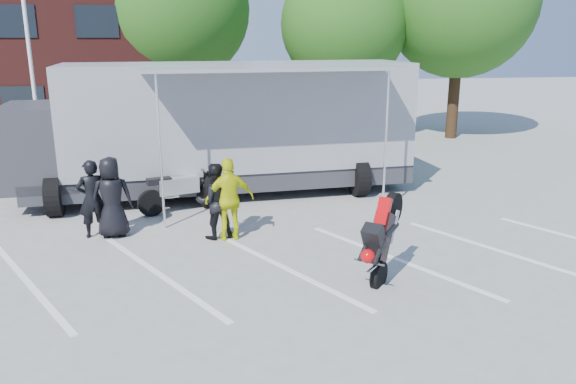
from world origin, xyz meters
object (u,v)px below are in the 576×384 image
object	(u,v)px
tree_left	(177,9)
stunt_bike_rider	(389,275)
spectator_hivis	(230,199)
tree_right	(461,2)
spectator_leather_a	(112,197)
spectator_leather_b	(92,199)
transporter_truck	(225,193)
spectator_leather_c	(214,201)
tree_mid	(344,24)
parked_motorcycle	(182,212)
flagpole	(34,16)

from	to	relation	value
tree_left	stunt_bike_rider	xyz separation A→B (m)	(4.17, -15.73, -5.57)
spectator_hivis	stunt_bike_rider	bearing A→B (deg)	131.81
tree_right	spectator_leather_a	xyz separation A→B (m)	(-13.35, -11.11, -4.95)
spectator_leather_b	spectator_hivis	xyz separation A→B (m)	(3.07, -0.69, 0.04)
spectator_leather_a	transporter_truck	bearing A→B (deg)	-135.94
spectator_leather_c	spectator_hivis	xyz separation A→B (m)	(0.33, -0.16, 0.07)
spectator_leather_a	tree_mid	bearing A→B (deg)	-132.10
stunt_bike_rider	transporter_truck	bearing A→B (deg)	154.17
parked_motorcycle	spectator_leather_b	bearing A→B (deg)	111.63
spectator_leather_b	tree_right	bearing A→B (deg)	-158.82
flagpole	transporter_truck	bearing A→B (deg)	-30.80
spectator_hivis	flagpole	bearing A→B (deg)	-60.00
flagpole	spectator_leather_c	world-z (taller)	flagpole
stunt_bike_rider	spectator_leather_c	bearing A→B (deg)	-179.07
tree_mid	spectator_hivis	size ratio (longest dim) A/B	4.10
spectator_leather_a	spectator_leather_c	world-z (taller)	spectator_leather_a
transporter_truck	spectator_leather_b	bearing A→B (deg)	-138.69
tree_left	spectator_hivis	xyz separation A→B (m)	(1.28, -13.23, -4.63)
tree_right	stunt_bike_rider	bearing A→B (deg)	-118.82
stunt_bike_rider	spectator_leather_a	world-z (taller)	spectator_leather_a
tree_left	tree_mid	size ratio (longest dim) A/B	1.13
parked_motorcycle	spectator_leather_c	size ratio (longest dim) A/B	1.33
spectator_leather_a	parked_motorcycle	bearing A→B (deg)	-138.52
parked_motorcycle	spectator_leather_b	distance (m)	2.65
spectator_leather_a	spectator_leather_c	xyz separation A→B (m)	(2.30, -0.47, -0.06)
tree_left	spectator_leather_b	distance (m)	13.50
parked_motorcycle	spectator_leather_c	world-z (taller)	spectator_leather_c
tree_right	stunt_bike_rider	xyz separation A→B (m)	(-7.83, -14.23, -5.88)
parked_motorcycle	spectator_leather_a	size ratio (longest dim) A/B	1.24
stunt_bike_rider	spectator_leather_c	distance (m)	4.26
tree_right	spectator_leather_c	world-z (taller)	tree_right
tree_mid	transporter_truck	size ratio (longest dim) A/B	0.65
tree_mid	spectator_hivis	xyz separation A→B (m)	(-5.72, -12.23, -4.01)
tree_left	spectator_leather_b	size ratio (longest dim) A/B	4.80
spectator_leather_a	spectator_leather_b	world-z (taller)	spectator_leather_a
transporter_truck	spectator_leather_a	world-z (taller)	transporter_truck
stunt_bike_rider	spectator_hivis	size ratio (longest dim) A/B	0.98
transporter_truck	spectator_leather_a	distance (m)	4.34
stunt_bike_rider	spectator_hivis	bearing A→B (deg)	179.56
parked_motorcycle	spectator_leather_a	distance (m)	2.40
flagpole	tree_left	distance (m)	7.37
spectator_leather_c	spectator_hivis	bearing A→B (deg)	142.10
flagpole	stunt_bike_rider	bearing A→B (deg)	-49.13
transporter_truck	spectator_leather_b	world-z (taller)	transporter_truck
tree_mid	spectator_hivis	bearing A→B (deg)	-115.06
parked_motorcycle	spectator_leather_b	xyz separation A→B (m)	(-1.93, -1.58, 0.90)
transporter_truck	spectator_hivis	size ratio (longest dim) A/B	6.27
flagpole	tree_right	xyz separation A→B (m)	(16.24, 4.50, 0.82)
tree_right	transporter_truck	world-z (taller)	tree_right
stunt_bike_rider	flagpole	bearing A→B (deg)	171.24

